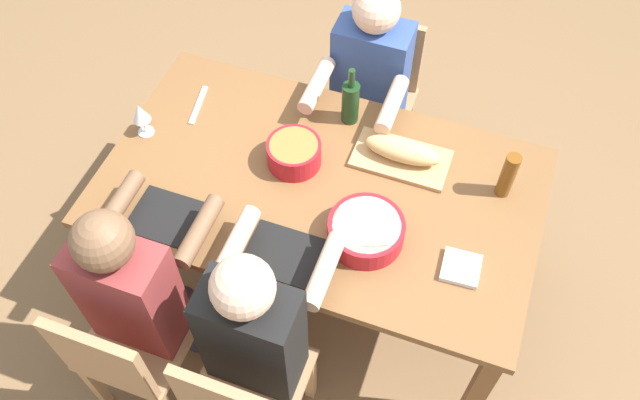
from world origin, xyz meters
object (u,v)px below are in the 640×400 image
diner_far_center (258,329)px  bread_loaf (402,150)px  diner_far_right (137,288)px  chair_far_center (243,397)px  wine_glass (140,114)px  napkin_stack (461,268)px  cutting_board (401,159)px  serving_bowl_fruit (294,152)px  diner_near_center (368,84)px  dining_table (320,195)px  chair_far_right (126,354)px  serving_bowl_pasta (366,230)px  beer_bottle (508,175)px  wine_bottle (350,101)px  chair_near_center (376,90)px

diner_far_center → bread_loaf: bearing=-107.2°
diner_far_right → chair_far_center: (-0.49, 0.18, -0.21)m
wine_glass → napkin_stack: wine_glass is taller
chair_far_center → cutting_board: bearing=-104.4°
serving_bowl_fruit → bread_loaf: bearing=-159.1°
diner_near_center → cutting_board: 0.51m
diner_far_center → napkin_stack: size_ratio=8.57×
napkin_stack → serving_bowl_fruit: bearing=-19.2°
serving_bowl_fruit → cutting_board: serving_bowl_fruit is taller
serving_bowl_fruit → wine_glass: 0.67m
diner_far_center → dining_table: bearing=-90.0°
diner_far_center → cutting_board: bearing=-107.2°
chair_far_right → cutting_board: 1.35m
serving_bowl_pasta → cutting_board: bearing=-93.4°
chair_far_center → bread_loaf: bearing=-104.4°
diner_near_center → serving_bowl_fruit: diner_near_center is taller
serving_bowl_fruit → beer_bottle: size_ratio=1.03×
beer_bottle → serving_bowl_fruit: bearing=9.4°
chair_far_center → wine_glass: (0.80, -0.85, 0.37)m
chair_far_right → bread_loaf: same height
diner_near_center → chair_far_right: (0.49, 1.50, -0.21)m
diner_near_center → chair_far_center: (0.00, 1.50, -0.21)m
diner_far_right → beer_bottle: diner_far_right is taller
serving_bowl_pasta → diner_far_center: bearing=62.0°
diner_far_center → cutting_board: size_ratio=3.00×
dining_table → diner_far_center: diner_far_center is taller
diner_near_center → serving_bowl_pasta: 0.88m
napkin_stack → wine_bottle: bearing=-42.3°
dining_table → serving_bowl_pasta: size_ratio=6.06×
bread_loaf → napkin_stack: bread_loaf is taller
serving_bowl_fruit → diner_near_center: bearing=-103.6°
wine_bottle → beer_bottle: size_ratio=1.32×
chair_far_right → cutting_board: size_ratio=2.12×
diner_far_right → beer_bottle: (-1.19, -0.87, 0.15)m
serving_bowl_fruit → bread_loaf: (-0.42, -0.16, 0.00)m
diner_far_right → chair_far_center: size_ratio=1.41×
diner_near_center → serving_bowl_fruit: size_ratio=5.32×
bread_loaf → wine_glass: size_ratio=1.93×
napkin_stack → diner_far_center: bearing=36.4°
chair_near_center → cutting_board: size_ratio=2.12×
wine_bottle → serving_bowl_fruit: bearing=65.9°
diner_near_center → napkin_stack: size_ratio=8.57×
dining_table → chair_far_right: 0.99m
chair_far_right → serving_bowl_pasta: 1.04m
serving_bowl_pasta → chair_far_center: bearing=69.0°
dining_table → chair_near_center: (0.00, -0.84, -0.18)m
diner_far_right → wine_bottle: diner_far_right is taller
wine_bottle → bread_loaf: bearing=152.2°
cutting_board → wine_glass: size_ratio=2.41×
chair_far_center → diner_far_right: bearing=-20.5°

